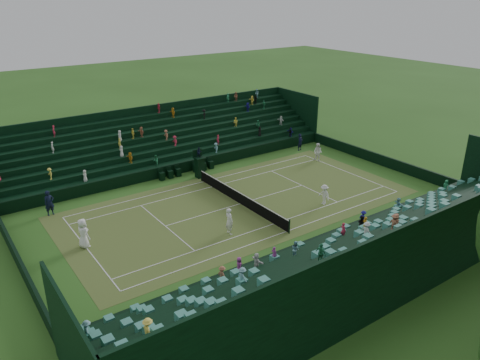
{
  "coord_description": "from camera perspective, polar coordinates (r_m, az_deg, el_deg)",
  "views": [
    {
      "loc": [
        26.77,
        -18.85,
        15.31
      ],
      "look_at": [
        0.0,
        0.0,
        2.0
      ],
      "focal_mm": 35.0,
      "sensor_mm": 36.0,
      "label": 1
    }
  ],
  "objects": [
    {
      "name": "ground",
      "position": [
        36.14,
        0.0,
        -2.94
      ],
      "size": [
        160.0,
        160.0,
        0.0
      ],
      "primitive_type": "plane",
      "color": "#2D5B1C",
      "rests_on": "ground"
    },
    {
      "name": "court_surface",
      "position": [
        36.14,
        0.0,
        -2.93
      ],
      "size": [
        12.97,
        26.77,
        0.01
      ],
      "primitive_type": "cube",
      "color": "#3A7828",
      "rests_on": "ground"
    },
    {
      "name": "perimeter_wall_north",
      "position": [
        46.28,
        16.31,
        2.54
      ],
      "size": [
        17.17,
        0.2,
        1.0
      ],
      "primitive_type": "cube",
      "color": "black",
      "rests_on": "ground"
    },
    {
      "name": "perimeter_wall_south",
      "position": [
        30.74,
        -25.34,
        -9.05
      ],
      "size": [
        17.17,
        0.2,
        1.0
      ],
      "primitive_type": "cube",
      "color": "black",
      "rests_on": "ground"
    },
    {
      "name": "perimeter_wall_east",
      "position": [
        30.15,
        9.41,
        -7.63
      ],
      "size": [
        0.2,
        31.77,
        1.0
      ],
      "primitive_type": "cube",
      "color": "black",
      "rests_on": "ground"
    },
    {
      "name": "perimeter_wall_west",
      "position": [
        42.63,
        -6.58,
        1.64
      ],
      "size": [
        0.2,
        31.77,
        1.0
      ],
      "primitive_type": "cube",
      "color": "black",
      "rests_on": "ground"
    },
    {
      "name": "north_grandstand",
      "position": [
        27.27,
        15.71,
        -9.11
      ],
      "size": [
        6.6,
        32.0,
        4.9
      ],
      "color": "black",
      "rests_on": "ground"
    },
    {
      "name": "south_grandstand",
      "position": [
        45.82,
        -9.18,
        4.36
      ],
      "size": [
        6.6,
        32.0,
        4.9
      ],
      "color": "black",
      "rests_on": "ground"
    },
    {
      "name": "tennis_net",
      "position": [
        35.92,
        0.0,
        -2.18
      ],
      "size": [
        11.67,
        0.1,
        1.06
      ],
      "color": "black",
      "rests_on": "ground"
    },
    {
      "name": "umpire_chair",
      "position": [
        41.0,
        -4.95,
        1.89
      ],
      "size": [
        0.88,
        0.88,
        2.78
      ],
      "color": "black",
      "rests_on": "ground"
    },
    {
      "name": "courtside_chairs",
      "position": [
        42.13,
        -6.48,
        1.22
      ],
      "size": [
        0.46,
        5.44,
        1.0
      ],
      "color": "black",
      "rests_on": "ground"
    },
    {
      "name": "player_near_west",
      "position": [
        31.48,
        -18.57,
        -6.19
      ],
      "size": [
        1.12,
        0.91,
        1.99
      ],
      "primitive_type": "imported",
      "rotation": [
        0.0,
        0.0,
        3.47
      ],
      "color": "white",
      "rests_on": "ground"
    },
    {
      "name": "player_near_east",
      "position": [
        31.45,
        -1.33,
        -5.05
      ],
      "size": [
        0.71,
        0.48,
        1.91
      ],
      "primitive_type": "imported",
      "rotation": [
        0.0,
        0.0,
        3.18
      ],
      "color": "white",
      "rests_on": "ground"
    },
    {
      "name": "player_far_west",
      "position": [
        45.6,
        9.47,
        3.36
      ],
      "size": [
        1.01,
        0.89,
        1.75
      ],
      "primitive_type": "imported",
      "rotation": [
        0.0,
        0.0,
        0.3
      ],
      "color": "white",
      "rests_on": "ground"
    },
    {
      "name": "player_far_east",
      "position": [
        36.38,
        10.22,
        -1.76
      ],
      "size": [
        1.04,
        0.61,
        1.6
      ],
      "primitive_type": "imported",
      "rotation": [
        0.0,
        0.0,
        -0.01
      ],
      "color": "white",
      "rests_on": "ground"
    },
    {
      "name": "line_judge_north",
      "position": [
        48.49,
        7.34,
        4.61
      ],
      "size": [
        0.54,
        0.7,
        1.73
      ],
      "primitive_type": "imported",
      "rotation": [
        0.0,
        0.0,
        1.78
      ],
      "color": "black",
      "rests_on": "ground"
    },
    {
      "name": "line_judge_south",
      "position": [
        36.76,
        -22.22,
        -2.62
      ],
      "size": [
        0.51,
        0.73,
        1.91
      ],
      "primitive_type": "imported",
      "rotation": [
        0.0,
        0.0,
        1.65
      ],
      "color": "black",
      "rests_on": "ground"
    }
  ]
}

